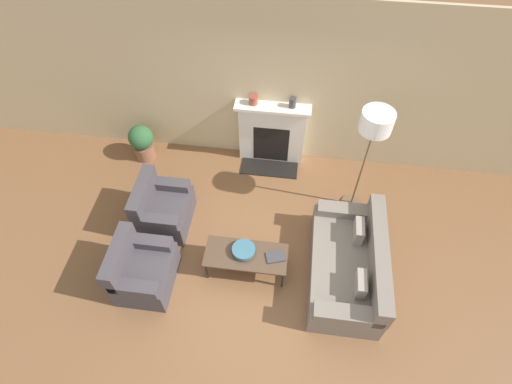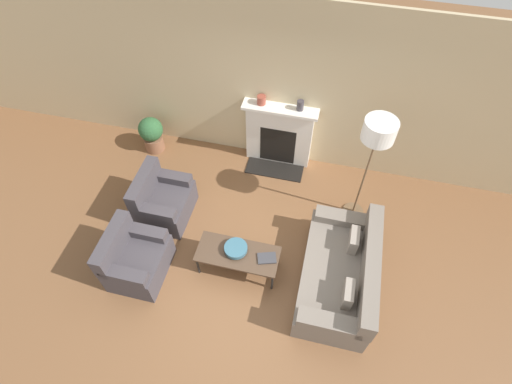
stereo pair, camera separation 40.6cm
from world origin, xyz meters
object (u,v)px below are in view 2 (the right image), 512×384
couch (341,274)px  mantel_vase_left (261,100)px  armchair_far (163,201)px  mantel_vase_center_left (300,105)px  potted_plant (152,133)px  armchair_near (135,259)px  bowl (236,248)px  floor_lamp (377,137)px  coffee_table (238,254)px  book (267,258)px  fireplace (279,135)px

couch → mantel_vase_left: bearing=-143.2°
armchair_far → mantel_vase_center_left: (1.83, 1.62, 0.96)m
armchair_far → mantel_vase_left: (1.21, 1.62, 0.95)m
mantel_vase_center_left → potted_plant: (-2.56, -0.27, -0.91)m
mantel_vase_left → mantel_vase_center_left: (0.62, 0.00, 0.01)m
armchair_near → bowl: size_ratio=2.66×
armchair_near → armchair_far: same height
armchair_far → potted_plant: size_ratio=1.26×
armchair_far → armchair_near: bearing=-180.0°
bowl → floor_lamp: floor_lamp is taller
armchair_far → coffee_table: 1.56m
armchair_near → book: size_ratio=2.93×
floor_lamp → mantel_vase_center_left: size_ratio=11.57×
armchair_near → armchair_far: size_ratio=1.00×
couch → coffee_table: 1.46m
bowl → mantel_vase_center_left: 2.44m
armchair_near → coffee_table: (1.41, 0.37, 0.07)m
coffee_table → mantel_vase_center_left: mantel_vase_center_left is taller
armchair_far → mantel_vase_left: bearing=-36.8°
mantel_vase_left → potted_plant: mantel_vase_left is taller
mantel_vase_left → mantel_vase_center_left: 0.62m
mantel_vase_center_left → floor_lamp: bearing=-38.0°
fireplace → coffee_table: 2.29m
armchair_far → book: bearing=-110.0°
couch → bowl: (-1.49, -0.05, 0.17)m
fireplace → armchair_far: 2.23m
potted_plant → mantel_vase_left: bearing=8.1°
armchair_far → floor_lamp: bearing=-76.1°
couch → floor_lamp: bearing=175.7°
floor_lamp → mantel_vase_center_left: 1.49m
bowl → mantel_vase_center_left: (0.46, 2.25, 0.81)m
fireplace → mantel_vase_center_left: 0.76m
couch → mantel_vase_left: size_ratio=12.41×
coffee_table → floor_lamp: size_ratio=0.60×
mantel_vase_left → fireplace: bearing=-2.5°
fireplace → floor_lamp: size_ratio=0.63×
book → potted_plant: potted_plant is taller
floor_lamp → mantel_vase_center_left: (-1.13, 0.88, -0.40)m
coffee_table → bowl: bearing=132.6°
armchair_far → fireplace: bearing=-43.6°
mantel_vase_left → mantel_vase_center_left: bearing=0.0°
bowl → floor_lamp: 2.42m
armchair_far → potted_plant: bearing=28.6°
coffee_table → mantel_vase_center_left: 2.50m
armchair_near → coffee_table: armchair_near is taller
fireplace → potted_plant: size_ratio=1.79×
couch → potted_plant: 4.08m
mantel_vase_center_left → bowl: bearing=-101.6°
fireplace → bowl: fireplace is taller
coffee_table → potted_plant: size_ratio=1.69×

